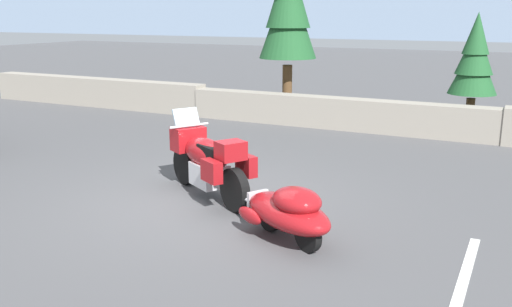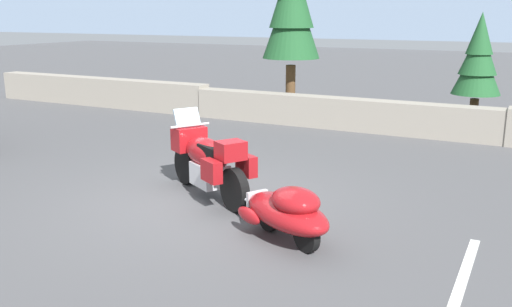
# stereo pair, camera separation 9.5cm
# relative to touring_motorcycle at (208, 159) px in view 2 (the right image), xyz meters

# --- Properties ---
(ground_plane) EXTENTS (80.00, 80.00, 0.00)m
(ground_plane) POSITION_rel_touring_motorcycle_xyz_m (0.00, -0.27, -0.62)
(ground_plane) COLOR #4C4C4F
(stone_guard_wall) EXTENTS (24.00, 0.62, 0.89)m
(stone_guard_wall) POSITION_rel_touring_motorcycle_xyz_m (-0.10, 6.20, -0.20)
(stone_guard_wall) COLOR gray
(stone_guard_wall) RESTS_ON ground
(touring_motorcycle) EXTENTS (2.06, 1.43, 1.33)m
(touring_motorcycle) POSITION_rel_touring_motorcycle_xyz_m (0.00, 0.00, 0.00)
(touring_motorcycle) COLOR black
(touring_motorcycle) RESTS_ON ground
(car_shaped_trailer) EXTENTS (2.08, 1.43, 0.76)m
(car_shaped_trailer) POSITION_rel_touring_motorcycle_xyz_m (1.87, -1.10, -0.21)
(car_shaped_trailer) COLOR black
(car_shaped_trailer) RESTS_ON ground
(pine_tree_tall) EXTENTS (1.60, 1.60, 5.05)m
(pine_tree_tall) POSITION_rel_touring_motorcycle_xyz_m (-1.77, 7.30, 2.54)
(pine_tree_tall) COLOR brown
(pine_tree_tall) RESTS_ON ground
(pine_tree_secondary) EXTENTS (1.16, 1.16, 2.92)m
(pine_tree_secondary) POSITION_rel_touring_motorcycle_xyz_m (3.18, 7.25, 1.20)
(pine_tree_secondary) COLOR brown
(pine_tree_secondary) RESTS_ON ground
(parking_stripe_marker) EXTENTS (0.12, 3.60, 0.01)m
(parking_stripe_marker) POSITION_rel_touring_motorcycle_xyz_m (4.05, -1.77, -0.62)
(parking_stripe_marker) COLOR silver
(parking_stripe_marker) RESTS_ON ground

